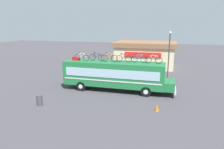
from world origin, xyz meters
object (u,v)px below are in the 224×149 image
Objects in this scene: luggage_bag_1 at (76,59)px; street_lamp at (169,53)px; rooftop_bicycle_5 at (139,59)px; rooftop_bicycle_2 at (97,57)px; trash_bin at (39,100)px; traffic_cone at (157,108)px; rooftop_bicycle_6 at (153,60)px; bus at (115,74)px; rooftop_bicycle_1 at (82,57)px; rooftop_bicycle_3 at (109,58)px; rooftop_bicycle_4 at (124,58)px.

luggage_bag_1 is 11.38m from street_lamp.
street_lamp is (2.87, 5.72, -0.03)m from rooftop_bicycle_5.
rooftop_bicycle_2 is 7.49m from trash_bin.
rooftop_bicycle_5 is at bearing 0.01° from rooftop_bicycle_2.
trash_bin is at bearing -171.20° from traffic_cone.
bus is at bearing -177.58° from rooftop_bicycle_6.
rooftop_bicycle_5 is 2.90× the size of traffic_cone.
luggage_bag_1 is at bearing 81.98° from trash_bin.
rooftop_bicycle_1 is 0.91× the size of rooftop_bicycle_3.
rooftop_bicycle_2 is 4.49m from rooftop_bicycle_5.
rooftop_bicycle_5 is at bearing 115.78° from traffic_cone.
rooftop_bicycle_4 reaches higher than bus.
rooftop_bicycle_2 reaches higher than rooftop_bicycle_5.
traffic_cone is 10.83m from street_lamp.
bus reaches higher than traffic_cone.
street_lamp is (5.26, 6.01, 1.61)m from bus.
bus is 6.73× the size of rooftop_bicycle_6.
street_lamp reaches higher than trash_bin.
street_lamp reaches higher than luggage_bag_1.
traffic_cone is at bearing -64.22° from rooftop_bicycle_5.
rooftop_bicycle_1 is (0.76, -0.19, 0.18)m from luggage_bag_1.
rooftop_bicycle_1 is 2.93× the size of traffic_cone.
luggage_bag_1 is 0.47× the size of rooftop_bicycle_5.
rooftop_bicycle_4 is 0.27× the size of street_lamp.
rooftop_bicycle_6 is at bearing -1.13° from rooftop_bicycle_2.
rooftop_bicycle_4 is 3.00m from rooftop_bicycle_6.
trash_bin is at bearing -98.02° from luggage_bag_1.
rooftop_bicycle_6 reaches higher than traffic_cone.
rooftop_bicycle_2 is 0.93× the size of rooftop_bicycle_3.
trash_bin is at bearing -140.87° from rooftop_bicycle_5.
traffic_cone is (9.80, 1.52, -0.18)m from trash_bin.
traffic_cone is (0.78, -4.52, -3.15)m from rooftop_bicycle_6.
rooftop_bicycle_3 is at bearing 52.19° from trash_bin.
luggage_bag_1 is at bearing -179.12° from rooftop_bicycle_3.
rooftop_bicycle_5 is 1.46m from rooftop_bicycle_6.
rooftop_bicycle_3 is at bearing -174.23° from rooftop_bicycle_5.
rooftop_bicycle_6 reaches higher than rooftop_bicycle_1.
trash_bin is (-6.02, -6.08, -2.96)m from rooftop_bicycle_4.
street_lamp is (0.63, 10.36, 3.10)m from traffic_cone.
rooftop_bicycle_6 is 1.87× the size of trash_bin.
bus is 12.60× the size of trash_bin.
rooftop_bicycle_5 is at bearing 3.08° from luggage_bag_1.
trash_bin is at bearing -146.21° from rooftop_bicycle_6.
rooftop_bicycle_2 is at bearing 145.43° from traffic_cone.
trash_bin is at bearing -134.70° from rooftop_bicycle_4.
street_lamp is at bearing 35.32° from rooftop_bicycle_1.
rooftop_bicycle_5 is (1.55, 0.07, -0.01)m from rooftop_bicycle_4.
rooftop_bicycle_3 reaches higher than rooftop_bicycle_2.
street_lamp is at bearing 76.41° from rooftop_bicycle_6.
rooftop_bicycle_6 is at bearing 99.84° from traffic_cone.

